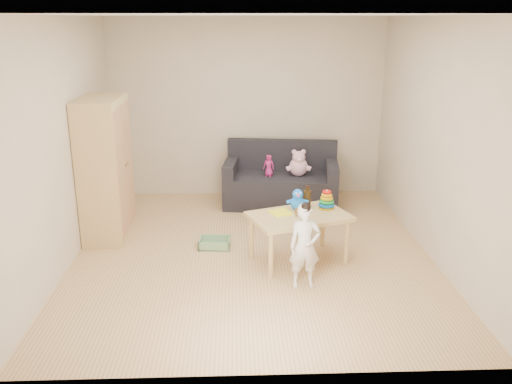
{
  "coord_description": "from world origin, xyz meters",
  "views": [
    {
      "loc": [
        -0.18,
        -5.72,
        2.57
      ],
      "look_at": [
        0.05,
        0.25,
        0.65
      ],
      "focal_mm": 38.0,
      "sensor_mm": 36.0,
      "label": 1
    }
  ],
  "objects_px": {
    "sofa": "(281,190)",
    "toddler": "(305,247)",
    "play_table": "(299,238)",
    "wardrobe": "(105,168)"
  },
  "relations": [
    {
      "from": "sofa",
      "to": "play_table",
      "type": "xyz_separation_m",
      "value": [
        0.04,
        -1.91,
        0.05
      ]
    },
    {
      "from": "wardrobe",
      "to": "sofa",
      "type": "distance_m",
      "value": 2.52
    },
    {
      "from": "sofa",
      "to": "play_table",
      "type": "relative_size",
      "value": 1.53
    },
    {
      "from": "wardrobe",
      "to": "toddler",
      "type": "distance_m",
      "value": 2.71
    },
    {
      "from": "play_table",
      "to": "toddler",
      "type": "distance_m",
      "value": 0.59
    },
    {
      "from": "wardrobe",
      "to": "sofa",
      "type": "xyz_separation_m",
      "value": [
        2.22,
        1.03,
        -0.62
      ]
    },
    {
      "from": "play_table",
      "to": "sofa",
      "type": "bearing_deg",
      "value": 91.09
    },
    {
      "from": "sofa",
      "to": "play_table",
      "type": "height_order",
      "value": "play_table"
    },
    {
      "from": "play_table",
      "to": "toddler",
      "type": "bearing_deg",
      "value": -90.73
    },
    {
      "from": "sofa",
      "to": "toddler",
      "type": "height_order",
      "value": "toddler"
    }
  ]
}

